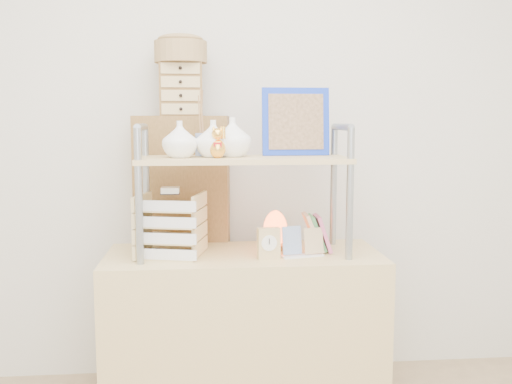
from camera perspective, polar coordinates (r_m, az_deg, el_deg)
desk at (r=2.62m, az=-1.21°, el=-14.15°), size 1.20×0.50×0.75m
cabinet at (r=2.88m, az=-7.21°, el=-5.98°), size 0.47×0.28×1.35m
hutch at (r=2.45m, az=-2.16°, el=4.11°), size 0.90×0.34×0.72m
letter_tray at (r=2.46m, az=-8.49°, el=-3.64°), size 0.29×0.28×0.30m
salt_lamp at (r=2.57m, az=1.93°, el=-3.77°), size 0.12×0.11×0.18m
desk_clock at (r=2.40m, az=1.28°, el=-5.16°), size 0.10×0.05×0.13m
postcard_stand at (r=2.45m, az=4.66°, el=-5.59°), size 0.19×0.09×0.13m
drawer_chest at (r=2.79m, az=-7.48°, el=10.12°), size 0.20×0.16×0.25m
woven_basket at (r=2.81m, az=-7.54°, el=13.69°), size 0.25×0.25×0.10m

